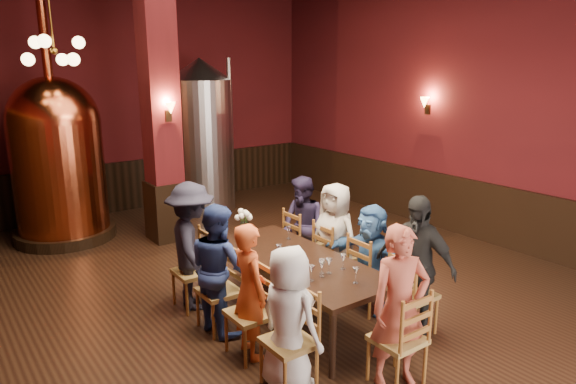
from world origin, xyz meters
TOP-DOWN VIEW (x-y plane):
  - room at (0.00, 0.00)m, footprint 10.00×10.02m
  - wainscot_right at (3.96, 0.00)m, footprint 0.08×9.90m
  - wainscot_back at (0.00, 4.96)m, footprint 7.90×0.08m
  - column at (-0.30, 2.80)m, footprint 0.58×0.58m
  - pendant_cluster at (-1.80, 2.90)m, footprint 0.90×0.90m
  - sconce_wall at (3.90, 0.80)m, footprint 0.20×0.20m
  - sconce_column at (-0.30, 2.50)m, footprint 0.20×0.20m
  - dining_table at (-0.24, -0.78)m, footprint 1.02×2.41m
  - chair_0 at (-1.10, -1.77)m, footprint 0.46×0.46m
  - person_0 at (-1.10, -1.77)m, footprint 0.55×0.74m
  - chair_1 at (-1.09, -1.10)m, footprint 0.46×0.46m
  - person_1 at (-1.09, -1.10)m, footprint 0.40×0.55m
  - chair_2 at (-1.09, -0.44)m, footprint 0.46×0.46m
  - person_2 at (-1.09, -0.44)m, footprint 0.41×0.74m
  - chair_3 at (-1.08, 0.23)m, footprint 0.46×0.46m
  - person_3 at (-1.08, 0.23)m, footprint 0.85×1.14m
  - chair_4 at (0.60, -1.79)m, footprint 0.46×0.46m
  - person_4 at (0.60, -1.79)m, footprint 0.60×1.00m
  - chair_5 at (0.61, -1.12)m, footprint 0.46×0.46m
  - person_5 at (0.61, -1.12)m, footprint 0.49×1.26m
  - chair_6 at (0.61, -0.46)m, footprint 0.46×0.46m
  - person_6 at (0.61, -0.46)m, footprint 0.58×0.78m
  - chair_7 at (0.62, 0.21)m, footprint 0.46×0.46m
  - person_7 at (0.62, 0.21)m, footprint 0.36×0.70m
  - chair_8 at (-0.26, -2.33)m, footprint 0.46×0.46m
  - person_8 at (-0.26, -2.33)m, footprint 0.66×0.56m
  - copper_kettle at (-1.71, 3.85)m, footprint 1.75×1.75m
  - steel_vessel at (1.10, 4.12)m, footprint 1.63×1.63m
  - rose_vase at (-0.33, 0.22)m, footprint 0.22×0.22m
  - wine_glass_0 at (0.08, -0.18)m, footprint 0.07×0.07m
  - wine_glass_1 at (-0.03, -1.32)m, footprint 0.07×0.07m
  - wine_glass_2 at (-0.41, -0.65)m, footprint 0.07×0.07m
  - wine_glass_3 at (-0.30, -1.28)m, footprint 0.07×0.07m
  - wine_glass_4 at (-0.17, -1.66)m, footprint 0.07×0.07m
  - wine_glass_5 at (-0.50, -1.35)m, footprint 0.07×0.07m
  - wine_glass_6 at (-0.23, -1.32)m, footprint 0.07×0.07m
  - wine_glass_7 at (-0.43, -0.87)m, footprint 0.07×0.07m
  - wine_glass_8 at (-0.35, -1.34)m, footprint 0.07×0.07m

SIDE VIEW (x-z plane):
  - chair_0 at x=-1.10m, z-range 0.00..0.92m
  - chair_1 at x=-1.09m, z-range 0.00..0.92m
  - chair_2 at x=-1.09m, z-range 0.00..0.92m
  - chair_3 at x=-1.08m, z-range 0.00..0.92m
  - chair_4 at x=0.60m, z-range 0.00..0.92m
  - chair_5 at x=0.61m, z-range 0.00..0.92m
  - chair_6 at x=0.61m, z-range 0.00..0.92m
  - chair_7 at x=0.62m, z-range 0.00..0.92m
  - chair_8 at x=-0.26m, z-range 0.00..0.92m
  - wainscot_right at x=3.96m, z-range 0.00..1.00m
  - wainscot_back at x=0.00m, z-range 0.00..1.00m
  - person_5 at x=0.61m, z-range 0.00..1.33m
  - dining_table at x=-0.24m, z-range 0.31..1.06m
  - person_0 at x=-1.10m, z-range 0.00..1.38m
  - person_7 at x=0.62m, z-range 0.00..1.42m
  - person_1 at x=-1.09m, z-range 0.00..1.42m
  - person_6 at x=0.61m, z-range 0.00..1.46m
  - person_2 at x=-1.09m, z-range 0.00..1.47m
  - person_8 at x=-0.26m, z-range 0.00..1.55m
  - person_3 at x=-1.08m, z-range 0.00..1.58m
  - person_4 at x=0.60m, z-range 0.00..1.59m
  - wine_glass_0 at x=0.08m, z-range 0.75..0.92m
  - wine_glass_1 at x=-0.03m, z-range 0.75..0.92m
  - wine_glass_2 at x=-0.41m, z-range 0.75..0.92m
  - wine_glass_3 at x=-0.30m, z-range 0.75..0.92m
  - wine_glass_4 at x=-0.17m, z-range 0.75..0.92m
  - wine_glass_5 at x=-0.50m, z-range 0.75..0.92m
  - wine_glass_6 at x=-0.23m, z-range 0.75..0.92m
  - wine_glass_7 at x=-0.43m, z-range 0.75..0.92m
  - wine_glass_8 at x=-0.35m, z-range 0.75..0.92m
  - rose_vase at x=-0.33m, z-range 0.81..1.19m
  - copper_kettle at x=-1.71m, z-range -0.52..3.34m
  - steel_vessel at x=1.10m, z-range 0.00..3.03m
  - sconce_wall at x=3.90m, z-range 2.02..2.38m
  - sconce_column at x=-0.30m, z-range 2.02..2.38m
  - room at x=0.00m, z-range 0.00..4.50m
  - column at x=-0.30m, z-range 0.00..4.50m
  - pendant_cluster at x=-1.80m, z-range 2.25..3.95m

